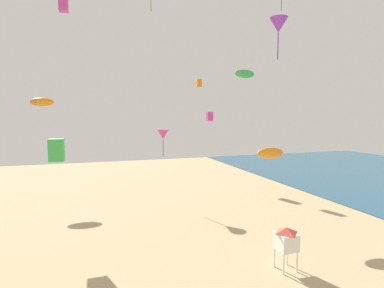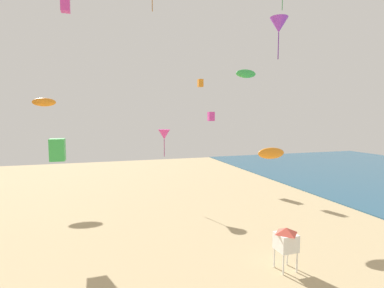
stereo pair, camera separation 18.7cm
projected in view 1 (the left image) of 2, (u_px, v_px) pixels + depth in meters
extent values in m
cylinder|color=white|center=(284.00, 264.00, 16.71)|extent=(0.10, 0.10, 1.20)
cylinder|color=white|center=(297.00, 262.00, 16.99)|extent=(0.10, 0.10, 1.20)
cylinder|color=white|center=(275.00, 257.00, 17.56)|extent=(0.10, 0.10, 1.20)
cylinder|color=white|center=(287.00, 255.00, 17.84)|extent=(0.10, 0.10, 1.20)
cube|color=white|center=(286.00, 241.00, 17.17)|extent=(1.10, 1.10, 1.00)
pyramid|color=#D14C3D|center=(286.00, 230.00, 17.11)|extent=(1.10, 1.10, 0.35)
cube|color=green|center=(57.00, 150.00, 21.97)|extent=(1.06, 1.06, 1.67)
cone|color=purple|center=(278.00, 25.00, 19.69)|extent=(1.21, 1.21, 0.99)
cylinder|color=#63278B|center=(278.00, 46.00, 19.82)|extent=(0.07, 0.07, 1.76)
ellipsoid|color=orange|center=(270.00, 153.00, 24.34)|extent=(2.42, 0.67, 0.94)
cone|color=#DB3D9E|center=(163.00, 134.00, 31.32)|extent=(1.28, 1.28, 1.04)
cylinder|color=#992A6E|center=(163.00, 148.00, 31.45)|extent=(0.07, 0.07, 1.86)
ellipsoid|color=green|center=(245.00, 74.00, 31.99)|extent=(2.36, 0.66, 0.92)
cube|color=#DB3D9E|center=(210.00, 116.00, 41.11)|extent=(0.81, 0.81, 1.27)
cube|color=#DB3D9E|center=(63.00, 4.00, 34.51)|extent=(1.03, 1.03, 1.61)
cylinder|color=#A75C15|center=(151.00, 1.00, 31.96)|extent=(0.08, 0.08, 2.21)
cylinder|color=#277C35|center=(281.00, 1.00, 24.30)|extent=(0.06, 0.06, 1.53)
ellipsoid|color=orange|center=(42.00, 102.00, 35.95)|extent=(2.70, 0.75, 1.05)
cube|color=orange|center=(199.00, 83.00, 42.37)|extent=(0.70, 0.70, 1.10)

